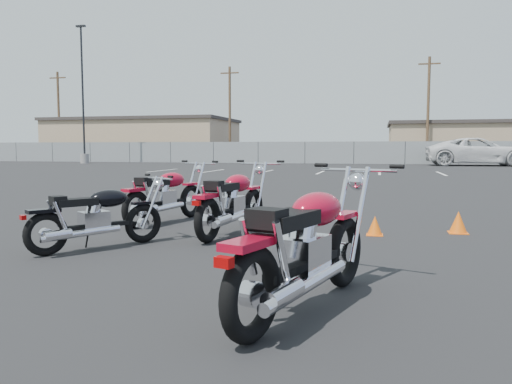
% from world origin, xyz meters
% --- Properties ---
extents(ground, '(120.00, 120.00, 0.00)m').
position_xyz_m(ground, '(0.00, 0.00, 0.00)').
color(ground, black).
rests_on(ground, ground).
extents(motorcycle_front_red, '(1.02, 2.12, 1.05)m').
position_xyz_m(motorcycle_front_red, '(-1.64, 1.58, 0.48)').
color(motorcycle_front_red, black).
rests_on(motorcycle_front_red, ground).
extents(motorcycle_second_black, '(1.38, 1.72, 0.92)m').
position_xyz_m(motorcycle_second_black, '(-1.54, -0.74, 0.42)').
color(motorcycle_second_black, black).
rests_on(motorcycle_second_black, ground).
extents(motorcycle_third_red, '(0.87, 2.20, 1.08)m').
position_xyz_m(motorcycle_third_red, '(-0.18, 0.71, 0.49)').
color(motorcycle_third_red, black).
rests_on(motorcycle_third_red, ground).
extents(motorcycle_rear_red, '(1.20, 2.29, 1.13)m').
position_xyz_m(motorcycle_rear_red, '(1.36, -2.50, 0.51)').
color(motorcycle_rear_red, black).
rests_on(motorcycle_rear_red, ground).
extents(training_cone_near, '(0.28, 0.28, 0.33)m').
position_xyz_m(training_cone_near, '(3.09, 1.62, 0.17)').
color(training_cone_near, '#FF640D').
rests_on(training_cone_near, ground).
extents(training_cone_extra, '(0.24, 0.24, 0.28)m').
position_xyz_m(training_cone_extra, '(1.87, 1.14, 0.14)').
color(training_cone_extra, '#FF640D').
rests_on(training_cone_extra, ground).
extents(light_pole_west, '(0.80, 0.70, 11.23)m').
position_xyz_m(light_pole_west, '(-21.81, 30.64, 3.00)').
color(light_pole_west, gray).
rests_on(light_pole_west, ground).
extents(chainlink_fence, '(80.06, 0.06, 1.80)m').
position_xyz_m(chainlink_fence, '(-0.00, 35.00, 0.90)').
color(chainlink_fence, slate).
rests_on(chainlink_fence, ground).
extents(tan_building_west, '(18.40, 10.40, 4.30)m').
position_xyz_m(tan_building_west, '(-22.00, 42.00, 2.16)').
color(tan_building_west, tan).
rests_on(tan_building_west, ground).
extents(tan_building_east, '(14.40, 9.40, 3.70)m').
position_xyz_m(tan_building_east, '(10.00, 44.00, 1.86)').
color(tan_building_east, tan).
rests_on(tan_building_east, ground).
extents(utility_pole_a, '(1.80, 0.24, 9.00)m').
position_xyz_m(utility_pole_a, '(-30.00, 39.00, 4.69)').
color(utility_pole_a, '#4C3623').
rests_on(utility_pole_a, ground).
extents(utility_pole_b, '(1.80, 0.24, 9.00)m').
position_xyz_m(utility_pole_b, '(-12.00, 40.00, 4.69)').
color(utility_pole_b, '#4C3623').
rests_on(utility_pole_b, ground).
extents(utility_pole_c, '(1.80, 0.24, 9.00)m').
position_xyz_m(utility_pole_c, '(6.00, 39.00, 4.69)').
color(utility_pole_c, '#4C3623').
rests_on(utility_pole_c, ground).
extents(parking_line_stripes, '(15.12, 4.00, 0.01)m').
position_xyz_m(parking_line_stripes, '(-2.50, 20.00, 0.00)').
color(parking_line_stripes, silver).
rests_on(parking_line_stripes, ground).
extents(white_van, '(3.58, 8.47, 3.18)m').
position_xyz_m(white_van, '(8.95, 32.47, 1.59)').
color(white_van, silver).
rests_on(white_van, ground).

